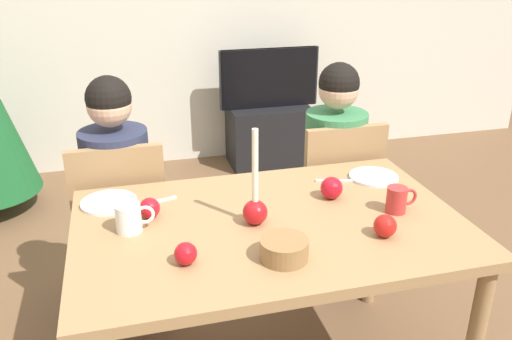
{
  "coord_description": "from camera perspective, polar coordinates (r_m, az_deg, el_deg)",
  "views": [
    {
      "loc": [
        -0.48,
        -1.62,
        1.68
      ],
      "look_at": [
        0.0,
        0.2,
        0.87
      ],
      "focal_mm": 37.22,
      "sensor_mm": 36.0,
      "label": 1
    }
  ],
  "objects": [
    {
      "name": "tv",
      "position": [
        4.2,
        1.43,
        9.85
      ],
      "size": [
        0.79,
        0.05,
        0.46
      ],
      "color": "black",
      "rests_on": "tv_stand"
    },
    {
      "name": "mug_left",
      "position": [
        1.89,
        -13.44,
        -5.02
      ],
      "size": [
        0.14,
        0.09,
        0.1
      ],
      "color": "white",
      "rests_on": "dining_table"
    },
    {
      "name": "chair_right",
      "position": [
        2.71,
        8.46,
        -2.59
      ],
      "size": [
        0.4,
        0.4,
        0.9
      ],
      "color": "#99754C",
      "rests_on": "ground"
    },
    {
      "name": "person_right_child",
      "position": [
        2.71,
        8.27,
        -1.2
      ],
      "size": [
        0.3,
        0.3,
        1.17
      ],
      "color": "#33384C",
      "rests_on": "ground"
    },
    {
      "name": "plate_left",
      "position": [
        2.13,
        -15.54,
        -3.37
      ],
      "size": [
        0.21,
        0.21,
        0.01
      ],
      "primitive_type": "cylinder",
      "color": "white",
      "rests_on": "dining_table"
    },
    {
      "name": "fork_left",
      "position": [
        2.09,
        -10.86,
        -3.4
      ],
      "size": [
        0.18,
        0.06,
        0.01
      ],
      "primitive_type": "cube",
      "rotation": [
        0.0,
        0.0,
        0.25
      ],
      "color": "silver",
      "rests_on": "dining_table"
    },
    {
      "name": "dining_table",
      "position": [
        1.97,
        1.5,
        -7.67
      ],
      "size": [
        1.4,
        0.9,
        0.75
      ],
      "color": "#99754C",
      "rests_on": "ground"
    },
    {
      "name": "tv_stand",
      "position": [
        4.33,
        1.37,
        3.78
      ],
      "size": [
        0.64,
        0.4,
        0.48
      ],
      "primitive_type": "cube",
      "color": "black",
      "rests_on": "ground"
    },
    {
      "name": "chair_left",
      "position": [
        2.51,
        -14.22,
        -5.19
      ],
      "size": [
        0.4,
        0.4,
        0.9
      ],
      "color": "#99754C",
      "rests_on": "ground"
    },
    {
      "name": "plate_right",
      "position": [
        2.33,
        12.52,
        -0.71
      ],
      "size": [
        0.21,
        0.21,
        0.01
      ],
      "primitive_type": "cylinder",
      "color": "silver",
      "rests_on": "dining_table"
    },
    {
      "name": "candle_centerpiece",
      "position": [
        1.88,
        -0.06,
        -3.89
      ],
      "size": [
        0.09,
        0.09,
        0.36
      ],
      "color": "red",
      "rests_on": "dining_table"
    },
    {
      "name": "apple_near_candle",
      "position": [
        1.98,
        -11.36,
        -4.03
      ],
      "size": [
        0.08,
        0.08,
        0.08
      ],
      "primitive_type": "sphere",
      "color": "red",
      "rests_on": "dining_table"
    },
    {
      "name": "fork_right",
      "position": [
        2.26,
        8.69,
        -1.15
      ],
      "size": [
        0.18,
        0.06,
        0.01
      ],
      "primitive_type": "cube",
      "rotation": [
        0.0,
        0.0,
        -0.29
      ],
      "color": "silver",
      "rests_on": "dining_table"
    },
    {
      "name": "person_left_child",
      "position": [
        2.52,
        -14.37,
        -3.7
      ],
      "size": [
        0.3,
        0.3,
        1.17
      ],
      "color": "#33384C",
      "rests_on": "ground"
    },
    {
      "name": "bowl_walnuts",
      "position": [
        1.7,
        3.04,
        -8.49
      ],
      "size": [
        0.16,
        0.16,
        0.07
      ],
      "primitive_type": "cylinder",
      "color": "olive",
      "rests_on": "dining_table"
    },
    {
      "name": "apple_far_edge",
      "position": [
        1.69,
        -7.57,
        -8.9
      ],
      "size": [
        0.07,
        0.07,
        0.07
      ],
      "primitive_type": "sphere",
      "color": "red",
      "rests_on": "dining_table"
    },
    {
      "name": "mug_right",
      "position": [
        2.04,
        14.96,
        -3.07
      ],
      "size": [
        0.12,
        0.08,
        0.1
      ],
      "color": "#B72D2D",
      "rests_on": "dining_table"
    },
    {
      "name": "apple_by_right_mug",
      "position": [
        2.1,
        8.12,
        -1.92
      ],
      "size": [
        0.09,
        0.09,
        0.09
      ],
      "primitive_type": "sphere",
      "color": "red",
      "rests_on": "dining_table"
    },
    {
      "name": "apple_by_left_plate",
      "position": [
        1.87,
        13.71,
        -5.85
      ],
      "size": [
        0.08,
        0.08,
        0.08
      ],
      "primitive_type": "sphere",
      "color": "red",
      "rests_on": "dining_table"
    }
  ]
}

